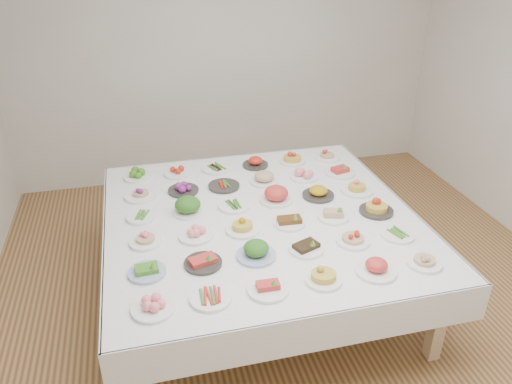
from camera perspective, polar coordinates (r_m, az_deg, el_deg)
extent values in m
plane|color=#A47B44|center=(4.32, 3.98, -11.56)|extent=(5.00, 5.00, 0.00)
cube|color=silver|center=(5.92, -3.20, 14.73)|extent=(5.00, 0.02, 2.80)
cube|color=white|center=(3.93, 0.54, -3.05)|extent=(2.38, 2.38, 0.06)
cube|color=white|center=(5.01, -2.92, 2.66)|extent=(2.40, 0.02, 0.28)
cube|color=white|center=(3.09, 6.35, -15.89)|extent=(2.40, 0.02, 0.28)
cube|color=white|center=(4.40, 15.72, -2.22)|extent=(0.01, 2.40, 0.28)
cube|color=white|center=(3.91, -16.74, -6.51)|extent=(0.02, 2.40, 0.28)
cube|color=#D9AF8B|center=(3.29, -13.00, -19.82)|extent=(0.09, 0.09, 0.69)
cube|color=#D9AF8B|center=(3.78, 20.12, -13.51)|extent=(0.09, 0.09, 0.69)
cube|color=#D9AF8B|center=(4.90, -14.09, -2.33)|extent=(0.09, 0.09, 0.69)
cube|color=#D9AF8B|center=(5.24, 8.44, 0.36)|extent=(0.09, 0.09, 0.69)
cylinder|color=white|center=(3.07, -11.66, -12.93)|extent=(0.26, 0.26, 0.02)
cylinder|color=white|center=(3.10, -5.19, -12.01)|extent=(0.25, 0.25, 0.02)
cylinder|color=white|center=(3.15, 1.37, -11.10)|extent=(0.26, 0.26, 0.02)
cylinder|color=white|center=(3.25, 7.70, -9.96)|extent=(0.23, 0.23, 0.02)
cylinder|color=white|center=(3.39, 13.52, -8.79)|extent=(0.27, 0.27, 0.02)
cylinder|color=white|center=(3.55, 18.63, -7.74)|extent=(0.23, 0.23, 0.02)
cylinder|color=#4C66B2|center=(3.36, -12.32, -8.99)|extent=(0.25, 0.25, 0.02)
cylinder|color=#2E2B29|center=(3.38, -6.06, -8.15)|extent=(0.25, 0.25, 0.02)
cylinder|color=#4C66B2|center=(3.44, 0.02, -7.29)|extent=(0.27, 0.27, 0.02)
cylinder|color=white|center=(3.52, 5.74, -6.53)|extent=(0.24, 0.24, 0.02)
cylinder|color=white|center=(3.65, 11.00, -5.56)|extent=(0.24, 0.24, 0.02)
cylinder|color=white|center=(3.80, 15.87, -4.77)|extent=(0.24, 0.24, 0.02)
cylinder|color=white|center=(3.66, -12.47, -5.61)|extent=(0.23, 0.23, 0.02)
cylinder|color=white|center=(3.67, -6.89, -5.01)|extent=(0.25, 0.25, 0.02)
cylinder|color=white|center=(3.71, -1.56, -4.36)|extent=(0.25, 0.25, 0.02)
cylinder|color=white|center=(3.80, 3.83, -3.60)|extent=(0.24, 0.24, 0.02)
cylinder|color=white|center=(3.92, 8.81, -2.87)|extent=(0.24, 0.24, 0.02)
cylinder|color=#2E2B29|center=(4.06, 13.56, -2.16)|extent=(0.26, 0.26, 0.02)
cylinder|color=white|center=(3.97, -12.91, -2.81)|extent=(0.24, 0.24, 0.02)
cylinder|color=white|center=(3.97, -7.75, -2.30)|extent=(0.23, 0.23, 0.02)
cylinder|color=white|center=(4.02, -2.50, -1.67)|extent=(0.25, 0.25, 0.02)
cylinder|color=white|center=(4.11, 2.31, -0.95)|extent=(0.26, 0.26, 0.02)
cylinder|color=#2E2B29|center=(4.21, 7.11, -0.42)|extent=(0.26, 0.26, 0.02)
cylinder|color=white|center=(4.34, 11.41, 0.13)|extent=(0.27, 0.27, 0.02)
cylinder|color=white|center=(4.28, -13.01, -0.46)|extent=(0.27, 0.27, 0.02)
cylinder|color=#2E2B29|center=(4.30, -8.29, 0.14)|extent=(0.26, 0.26, 0.02)
cylinder|color=#2E2B29|center=(4.34, -3.68, 0.65)|extent=(0.27, 0.27, 0.02)
cylinder|color=white|center=(4.41, 0.94, 1.19)|extent=(0.24, 0.24, 0.02)
cylinder|color=white|center=(4.51, 5.52, 1.69)|extent=(0.25, 0.25, 0.02)
cylinder|color=white|center=(4.63, 9.56, 2.16)|extent=(0.27, 0.27, 0.02)
cylinder|color=white|center=(4.61, -13.34, 1.64)|extent=(0.24, 0.24, 0.02)
cylinder|color=white|center=(4.61, -8.92, 2.08)|extent=(0.24, 0.24, 0.02)
cylinder|color=white|center=(4.66, -4.51, 2.61)|extent=(0.26, 0.26, 0.02)
cylinder|color=#2E2B29|center=(4.72, -0.08, 3.08)|extent=(0.24, 0.24, 0.02)
cylinder|color=white|center=(4.81, 4.16, 3.48)|extent=(0.24, 0.24, 0.02)
cylinder|color=white|center=(4.93, 8.10, 3.88)|extent=(0.24, 0.24, 0.02)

